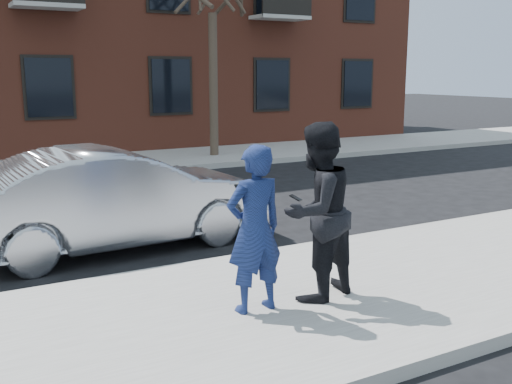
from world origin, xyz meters
TOP-DOWN VIEW (x-y plane):
  - ground at (0.00, 0.00)m, footprint 100.00×100.00m
  - near_sidewalk at (0.00, -0.25)m, footprint 50.00×3.50m
  - near_curb at (0.00, 1.55)m, footprint 50.00×0.10m
  - far_sidewalk at (0.00, 11.25)m, footprint 50.00×3.50m
  - far_curb at (0.00, 9.45)m, footprint 50.00×0.10m
  - silver_sedan at (-0.76, 3.20)m, footprint 4.77×1.88m
  - man_hoodie at (-0.30, -0.28)m, footprint 0.67×0.51m
  - man_peacoat at (0.49, -0.28)m, footprint 1.14×1.00m

SIDE VIEW (x-z plane):
  - ground at x=0.00m, z-range 0.00..0.00m
  - near_sidewalk at x=0.00m, z-range 0.00..0.15m
  - near_curb at x=0.00m, z-range 0.00..0.15m
  - far_sidewalk at x=0.00m, z-range 0.00..0.15m
  - far_curb at x=0.00m, z-range 0.00..0.15m
  - silver_sedan at x=-0.76m, z-range 0.00..1.54m
  - man_hoodie at x=-0.30m, z-range 0.15..1.94m
  - man_peacoat at x=0.49m, z-range 0.15..2.13m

